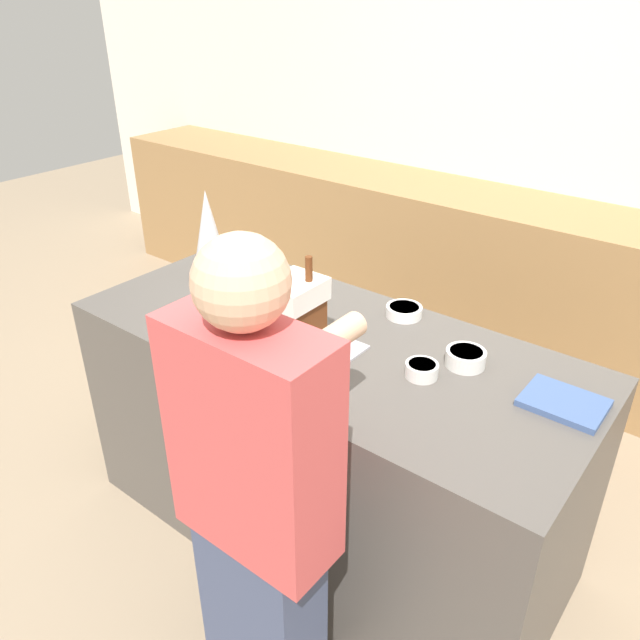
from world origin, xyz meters
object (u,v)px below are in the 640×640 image
object	(u,v)px
gingerbread_house	(294,311)
candy_bowl_behind_tray	(466,357)
candy_bowl_near_tray_left	(422,369)
candy_bowl_near_tray_right	(303,296)
candy_bowl_far_left	(404,311)
candy_bowl_far_right	(260,301)
person	(258,519)
decorative_tree	(209,237)
cookbook	(564,403)
baking_tray	(295,344)

from	to	relation	value
gingerbread_house	candy_bowl_behind_tray	size ratio (longest dim) A/B	2.46
candy_bowl_near_tray_left	candy_bowl_near_tray_right	bearing A→B (deg)	164.61
candy_bowl_far_left	candy_bowl_behind_tray	bearing A→B (deg)	-26.69
candy_bowl_near_tray_left	candy_bowl_far_right	world-z (taller)	candy_bowl_near_tray_left
candy_bowl_far_left	person	size ratio (longest dim) A/B	0.08
gingerbread_house	decorative_tree	world-z (taller)	decorative_tree
candy_bowl_behind_tray	person	world-z (taller)	person
candy_bowl_behind_tray	candy_bowl_near_tray_right	bearing A→B (deg)	177.65
candy_bowl_near_tray_left	person	distance (m)	0.70
candy_bowl_behind_tray	candy_bowl_far_right	bearing A→B (deg)	-172.89
candy_bowl_behind_tray	cookbook	world-z (taller)	candy_bowl_behind_tray
decorative_tree	cookbook	bearing A→B (deg)	1.17
candy_bowl_far_left	candy_bowl_near_tray_right	size ratio (longest dim) A/B	1.44
candy_bowl_behind_tray	person	size ratio (longest dim) A/B	0.08
candy_bowl_near_tray_right	candy_bowl_far_right	size ratio (longest dim) A/B	0.84
baking_tray	decorative_tree	world-z (taller)	decorative_tree
gingerbread_house	candy_bowl_near_tray_left	bearing A→B (deg)	12.99
baking_tray	candy_bowl_behind_tray	world-z (taller)	candy_bowl_behind_tray
gingerbread_house	candy_bowl_far_right	distance (m)	0.35
gingerbread_house	candy_bowl_far_left	size ratio (longest dim) A/B	2.38
cookbook	person	size ratio (longest dim) A/B	0.15
gingerbread_house	person	size ratio (longest dim) A/B	0.20
candy_bowl_near_tray_left	candy_bowl_far_left	distance (m)	0.40
decorative_tree	person	bearing A→B (deg)	-38.43
candy_bowl_near_tray_left	cookbook	xyz separation A→B (m)	(0.41, 0.12, -0.02)
candy_bowl_near_tray_right	person	world-z (taller)	person
gingerbread_house	candy_bowl_behind_tray	world-z (taller)	gingerbread_house
candy_bowl_near_tray_right	candy_bowl_far_right	world-z (taller)	same
candy_bowl_far_right	gingerbread_house	bearing A→B (deg)	-25.89
candy_bowl_near_tray_right	gingerbread_house	bearing A→B (deg)	-54.91
candy_bowl_far_right	person	size ratio (longest dim) A/B	0.07
decorative_tree	candy_bowl_behind_tray	xyz separation A→B (m)	(1.12, 0.05, -0.16)
decorative_tree	candy_bowl_behind_tray	world-z (taller)	decorative_tree
person	candy_bowl_far_right	bearing A→B (deg)	132.42
gingerbread_house	candy_bowl_far_right	xyz separation A→B (m)	(-0.29, 0.14, -0.11)
gingerbread_house	person	distance (m)	0.73
gingerbread_house	candy_bowl_far_left	world-z (taller)	gingerbread_house
gingerbread_house	candy_bowl_near_tray_right	size ratio (longest dim) A/B	3.43
candy_bowl_far_left	candy_bowl_near_tray_right	bearing A→B (deg)	-159.68
baking_tray	candy_bowl_behind_tray	xyz separation A→B (m)	(0.51, 0.24, 0.03)
decorative_tree	candy_bowl_near_tray_left	world-z (taller)	decorative_tree
cookbook	person	distance (m)	0.94
baking_tray	candy_bowl_near_tray_left	bearing A→B (deg)	13.01
candy_bowl_far_left	candy_bowl_far_right	world-z (taller)	same
baking_tray	cookbook	size ratio (longest dim) A/B	1.85
candy_bowl_near_tray_right	candy_bowl_behind_tray	bearing A→B (deg)	-2.35
gingerbread_house	candy_bowl_far_right	size ratio (longest dim) A/B	2.87
decorative_tree	candy_bowl_near_tray_left	size ratio (longest dim) A/B	3.67
candy_bowl_far_right	candy_bowl_near_tray_left	bearing A→B (deg)	-3.35
candy_bowl_behind_tray	candy_bowl_far_left	distance (m)	0.37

